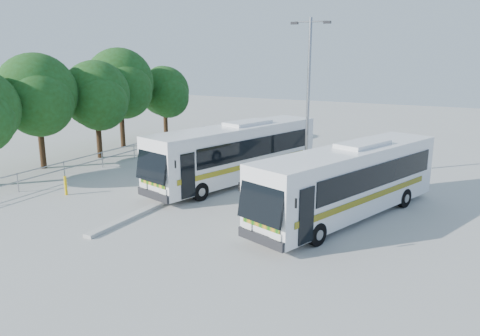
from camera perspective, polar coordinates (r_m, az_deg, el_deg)
The scene contains 11 objects.
ground at distance 22.05m, azimuth -2.70°, elevation -4.38°, with size 100.00×100.00×0.00m, color #A3A39D.
kerb_divider at distance 24.81m, azimuth -4.99°, elevation -2.17°, with size 0.40×16.00×0.15m, color #B2B2AD.
railing at distance 30.80m, azimuth -15.20°, elevation 1.80°, with size 0.06×22.00×1.00m.
tree_far_b at distance 30.56m, azimuth -23.46°, elevation 8.33°, with size 5.33×5.03×6.96m.
tree_far_c at distance 32.55m, azimuth -17.07°, elevation 8.56°, with size 4.97×4.69×6.49m.
tree_far_d at distance 36.03m, azimuth -14.37°, elevation 10.07°, with size 5.62×5.30×7.33m.
tree_far_e at distance 39.15m, azimuth -9.12°, elevation 9.21°, with size 4.54×4.28×5.92m.
coach_main at distance 25.22m, azimuth -0.51°, elevation 1.96°, with size 5.25×11.39×3.11m.
coach_adjacent at distance 20.33m, azimuth 13.13°, elevation -1.45°, with size 5.61×10.96×3.01m.
lamppost at distance 25.65m, azimuth 8.32°, elevation 9.01°, with size 2.13×0.34×8.70m.
bollard at distance 24.83m, azimuth -20.49°, elevation -2.03°, with size 0.13×0.13×0.96m, color #E7B80D.
Camera 1 is at (10.56, -18.11, 6.84)m, focal length 35.00 mm.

